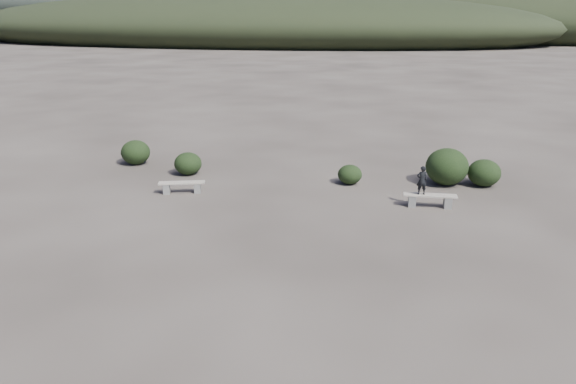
# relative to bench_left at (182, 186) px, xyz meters

# --- Properties ---
(ground) EXTENTS (1200.00, 1200.00, 0.00)m
(ground) POSITION_rel_bench_left_xyz_m (4.42, -5.87, -0.25)
(ground) COLOR #312B26
(ground) RESTS_ON ground
(bench_left) EXTENTS (1.70, 0.81, 0.42)m
(bench_left) POSITION_rel_bench_left_xyz_m (0.00, 0.00, 0.00)
(bench_left) COLOR slate
(bench_left) RESTS_ON ground
(bench_right) EXTENTS (1.80, 0.47, 0.45)m
(bench_right) POSITION_rel_bench_left_xyz_m (8.84, 0.19, 0.02)
(bench_right) COLOR slate
(bench_right) RESTS_ON ground
(seated_person) EXTENTS (0.41, 0.32, 1.00)m
(seated_person) POSITION_rel_bench_left_xyz_m (8.53, 0.17, 0.69)
(seated_person) COLOR black
(seated_person) RESTS_ON bench_right
(shrub_a) EXTENTS (1.11, 1.11, 0.91)m
(shrub_a) POSITION_rel_bench_left_xyz_m (-0.63, 2.31, 0.20)
(shrub_a) COLOR black
(shrub_a) RESTS_ON ground
(shrub_c) EXTENTS (0.93, 0.93, 0.74)m
(shrub_c) POSITION_rel_bench_left_xyz_m (5.93, 2.31, 0.12)
(shrub_c) COLOR black
(shrub_c) RESTS_ON ground
(shrub_d) EXTENTS (1.61, 1.61, 1.41)m
(shrub_d) POSITION_rel_bench_left_xyz_m (9.56, 2.94, 0.45)
(shrub_d) COLOR black
(shrub_d) RESTS_ON ground
(shrub_e) EXTENTS (1.23, 1.23, 1.02)m
(shrub_e) POSITION_rel_bench_left_xyz_m (10.95, 3.02, 0.26)
(shrub_e) COLOR black
(shrub_e) RESTS_ON ground
(shrub_f) EXTENTS (1.23, 1.23, 1.04)m
(shrub_f) POSITION_rel_bench_left_xyz_m (-3.41, 3.37, 0.27)
(shrub_f) COLOR black
(shrub_f) RESTS_ON ground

